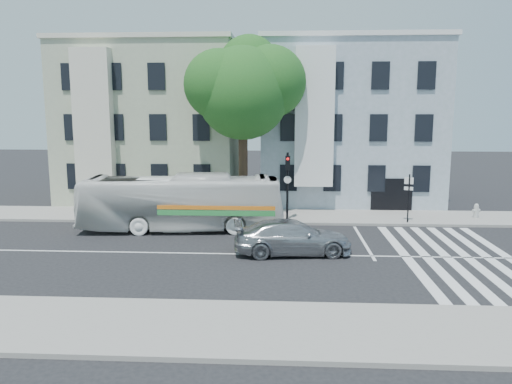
# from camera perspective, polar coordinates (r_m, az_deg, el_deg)

# --- Properties ---
(ground) EXTENTS (120.00, 120.00, 0.00)m
(ground) POSITION_cam_1_polar(r_m,az_deg,el_deg) (22.97, -3.17, -7.07)
(ground) COLOR black
(ground) RESTS_ON ground
(sidewalk_far) EXTENTS (80.00, 4.00, 0.15)m
(sidewalk_far) POSITION_cam_1_polar(r_m,az_deg,el_deg) (30.67, -1.53, -2.74)
(sidewalk_far) COLOR gray
(sidewalk_far) RESTS_ON ground
(sidewalk_near) EXTENTS (80.00, 4.00, 0.15)m
(sidewalk_near) POSITION_cam_1_polar(r_m,az_deg,el_deg) (15.49, -6.55, -15.11)
(sidewalk_near) COLOR gray
(sidewalk_near) RESTS_ON ground
(building_left) EXTENTS (12.00, 10.00, 11.00)m
(building_left) POSITION_cam_1_polar(r_m,az_deg,el_deg) (38.11, -11.32, 7.65)
(building_left) COLOR #9FA68B
(building_left) RESTS_ON ground
(building_right) EXTENTS (12.00, 10.00, 11.00)m
(building_right) POSITION_cam_1_polar(r_m,az_deg,el_deg) (37.19, 10.26, 7.65)
(building_right) COLOR #8A9DA5
(building_right) RESTS_ON ground
(street_tree) EXTENTS (7.30, 5.90, 11.10)m
(street_tree) POSITION_cam_1_polar(r_m,az_deg,el_deg) (30.76, -1.36, 11.83)
(street_tree) COLOR #2D2116
(street_tree) RESTS_ON ground
(bus) EXTENTS (3.49, 11.17, 3.06)m
(bus) POSITION_cam_1_polar(r_m,az_deg,el_deg) (27.37, -8.48, -1.20)
(bus) COLOR silver
(bus) RESTS_ON ground
(sedan) EXTENTS (2.78, 5.55, 1.55)m
(sedan) POSITION_cam_1_polar(r_m,az_deg,el_deg) (22.83, 4.20, -5.17)
(sedan) COLOR #A9ABB0
(sedan) RESTS_ON ground
(hedge) EXTENTS (8.51, 2.39, 0.70)m
(hedge) POSITION_cam_1_polar(r_m,az_deg,el_deg) (29.41, -8.32, -2.52)
(hedge) COLOR #235B1D
(hedge) RESTS_ON sidewalk_far
(traffic_signal) EXTENTS (0.43, 0.53, 4.09)m
(traffic_signal) POSITION_cam_1_polar(r_m,az_deg,el_deg) (28.83, 3.62, 1.64)
(traffic_signal) COLOR black
(traffic_signal) RESTS_ON ground
(fire_hydrant) EXTENTS (0.48, 0.28, 0.84)m
(fire_hydrant) POSITION_cam_1_polar(r_m,az_deg,el_deg) (32.55, 23.86, -1.94)
(fire_hydrant) COLOR #B5B5B1
(fire_hydrant) RESTS_ON sidewalk_far
(far_sign_pole) EXTENTS (0.47, 0.26, 2.78)m
(far_sign_pole) POSITION_cam_1_polar(r_m,az_deg,el_deg) (29.59, 17.05, -0.02)
(far_sign_pole) COLOR black
(far_sign_pole) RESTS_ON sidewalk_far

